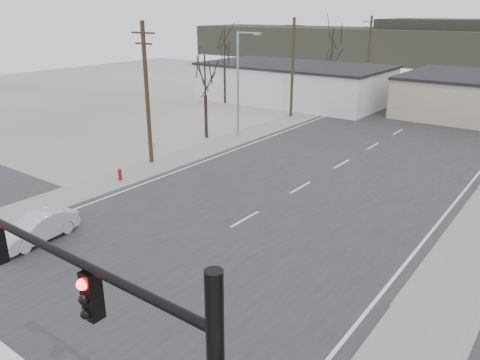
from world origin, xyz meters
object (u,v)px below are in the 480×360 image
Objects in this scene: fire_hydrant at (120,175)px; sedan_crossing at (37,228)px; car_far_b at (415,82)px; traffic_signal_mast at (135,360)px.

sedan_crossing is (3.58, -8.02, 0.27)m from fire_hydrant.
car_far_b reaches higher than fire_hydrant.
traffic_signal_mast is 23.39m from fire_hydrant.
traffic_signal_mast is at bearing -88.61° from car_far_b.
sedan_crossing reaches higher than car_far_b.
car_far_b is (2.88, 52.19, 0.25)m from fire_hydrant.
traffic_signal_mast is 2.19× the size of sedan_crossing.
sedan_crossing is (-14.52, 6.18, -3.95)m from traffic_signal_mast.
sedan_crossing is at bearing 156.93° from traffic_signal_mast.
traffic_signal_mast is 2.32× the size of car_far_b.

